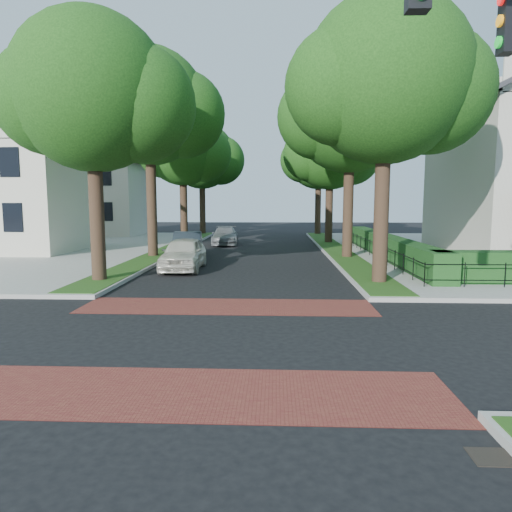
# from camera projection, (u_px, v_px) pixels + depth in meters

# --- Properties ---
(ground) EXTENTS (120.00, 120.00, 0.00)m
(ground) POSITION_uv_depth(u_px,v_px,m) (214.00, 337.00, 10.94)
(ground) COLOR black
(ground) RESTS_ON ground
(crosswalk_far) EXTENTS (9.00, 2.20, 0.01)m
(crosswalk_far) POSITION_uv_depth(u_px,v_px,m) (227.00, 306.00, 14.12)
(crosswalk_far) COLOR maroon
(crosswalk_far) RESTS_ON ground
(crosswalk_near) EXTENTS (9.00, 2.20, 0.01)m
(crosswalk_near) POSITION_uv_depth(u_px,v_px,m) (188.00, 392.00, 7.77)
(crosswalk_near) COLOR maroon
(crosswalk_near) RESTS_ON ground
(storm_drain) EXTENTS (0.65, 0.45, 0.01)m
(storm_drain) POSITION_uv_depth(u_px,v_px,m) (496.00, 457.00, 5.80)
(storm_drain) COLOR black
(storm_drain) RESTS_ON ground
(grass_strip_ne) EXTENTS (1.60, 29.80, 0.02)m
(grass_strip_ne) POSITION_uv_depth(u_px,v_px,m) (336.00, 249.00, 29.64)
(grass_strip_ne) COLOR #244513
(grass_strip_ne) RESTS_ON sidewalk_ne
(grass_strip_nw) EXTENTS (1.60, 29.80, 0.02)m
(grass_strip_nw) POSITION_uv_depth(u_px,v_px,m) (171.00, 248.00, 30.10)
(grass_strip_nw) COLOR #244513
(grass_strip_nw) RESTS_ON sidewalk_nw
(tree_right_near) EXTENTS (7.75, 6.67, 10.66)m
(tree_right_near) POSITION_uv_depth(u_px,v_px,m) (387.00, 83.00, 16.97)
(tree_right_near) COLOR black
(tree_right_near) RESTS_ON sidewalk_ne
(tree_right_mid) EXTENTS (8.25, 7.09, 11.22)m
(tree_right_mid) POSITION_uv_depth(u_px,v_px,m) (352.00, 114.00, 24.88)
(tree_right_mid) COLOR black
(tree_right_mid) RESTS_ON sidewalk_ne
(tree_right_far) EXTENTS (7.25, 6.23, 9.74)m
(tree_right_far) POSITION_uv_depth(u_px,v_px,m) (331.00, 152.00, 33.91)
(tree_right_far) COLOR black
(tree_right_far) RESTS_ON sidewalk_ne
(tree_right_back) EXTENTS (7.50, 6.45, 10.20)m
(tree_right_back) POSITION_uv_depth(u_px,v_px,m) (320.00, 158.00, 42.80)
(tree_right_back) COLOR black
(tree_right_back) RESTS_ON sidewalk_ne
(tree_left_near) EXTENTS (7.50, 6.45, 10.20)m
(tree_left_near) POSITION_uv_depth(u_px,v_px,m) (97.00, 96.00, 17.47)
(tree_left_near) COLOR black
(tree_left_near) RESTS_ON sidewalk_nw
(tree_left_mid) EXTENTS (8.00, 6.88, 11.48)m
(tree_left_mid) POSITION_uv_depth(u_px,v_px,m) (152.00, 109.00, 25.29)
(tree_left_mid) COLOR black
(tree_left_mid) RESTS_ON sidewalk_nw
(tree_left_far) EXTENTS (7.00, 6.02, 9.86)m
(tree_left_far) POSITION_uv_depth(u_px,v_px,m) (184.00, 149.00, 34.34)
(tree_left_far) COLOR black
(tree_left_far) RESTS_ON sidewalk_nw
(tree_left_back) EXTENTS (7.75, 6.66, 10.44)m
(tree_left_back) POSITION_uv_depth(u_px,v_px,m) (203.00, 157.00, 43.25)
(tree_left_back) COLOR black
(tree_left_back) RESTS_ON sidewalk_nw
(hedge_main_road) EXTENTS (1.00, 18.00, 1.20)m
(hedge_main_road) POSITION_uv_depth(u_px,v_px,m) (387.00, 246.00, 25.41)
(hedge_main_road) COLOR #153D16
(hedge_main_road) RESTS_ON sidewalk_ne
(fence_main_road) EXTENTS (0.06, 18.00, 0.90)m
(fence_main_road) POSITION_uv_depth(u_px,v_px,m) (372.00, 249.00, 25.46)
(fence_main_road) COLOR black
(fence_main_road) RESTS_ON sidewalk_ne
(house_left_near) EXTENTS (10.00, 9.00, 10.14)m
(house_left_near) POSITION_uv_depth(u_px,v_px,m) (8.00, 173.00, 28.84)
(house_left_near) COLOR beige
(house_left_near) RESTS_ON sidewalk_nw
(house_left_far) EXTENTS (10.00, 9.00, 10.14)m
(house_left_far) POSITION_uv_depth(u_px,v_px,m) (95.00, 182.00, 42.73)
(house_left_far) COLOR beige
(house_left_far) RESTS_ON sidewalk_nw
(parked_car_front) EXTENTS (1.96, 4.59, 1.55)m
(parked_car_front) POSITION_uv_depth(u_px,v_px,m) (183.00, 254.00, 21.60)
(parked_car_front) COLOR silver
(parked_car_front) RESTS_ON ground
(parked_car_middle) EXTENTS (2.11, 4.64, 1.48)m
(parked_car_middle) POSITION_uv_depth(u_px,v_px,m) (187.00, 245.00, 26.32)
(parked_car_middle) COLOR #212B32
(parked_car_middle) RESTS_ON ground
(parked_car_rear) EXTENTS (2.15, 4.70, 1.33)m
(parked_car_rear) POSITION_uv_depth(u_px,v_px,m) (225.00, 236.00, 34.19)
(parked_car_rear) COLOR gray
(parked_car_rear) RESTS_ON ground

